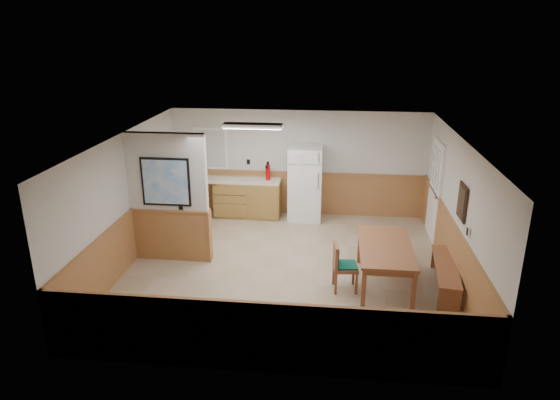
# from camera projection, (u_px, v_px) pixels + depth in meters

# --- Properties ---
(ground) EXTENTS (6.00, 6.00, 0.00)m
(ground) POSITION_uv_depth(u_px,v_px,m) (286.00, 269.00, 9.39)
(ground) COLOR tan
(ground) RESTS_ON ground
(ceiling) EXTENTS (6.00, 6.00, 0.02)m
(ceiling) POSITION_uv_depth(u_px,v_px,m) (287.00, 138.00, 8.56)
(ceiling) COLOR white
(ceiling) RESTS_ON back_wall
(back_wall) EXTENTS (6.00, 0.02, 2.50)m
(back_wall) POSITION_uv_depth(u_px,v_px,m) (299.00, 163.00, 11.79)
(back_wall) COLOR silver
(back_wall) RESTS_ON ground
(right_wall) EXTENTS (0.02, 6.00, 2.50)m
(right_wall) POSITION_uv_depth(u_px,v_px,m) (458.00, 213.00, 8.67)
(right_wall) COLOR silver
(right_wall) RESTS_ON ground
(left_wall) EXTENTS (0.02, 6.00, 2.50)m
(left_wall) POSITION_uv_depth(u_px,v_px,m) (126.00, 200.00, 9.28)
(left_wall) COLOR silver
(left_wall) RESTS_ON ground
(wainscot_back) EXTENTS (6.00, 0.04, 1.00)m
(wainscot_back) POSITION_uv_depth(u_px,v_px,m) (298.00, 193.00, 12.02)
(wainscot_back) COLOR #A76842
(wainscot_back) RESTS_ON ground
(wainscot_right) EXTENTS (0.04, 6.00, 1.00)m
(wainscot_right) POSITION_uv_depth(u_px,v_px,m) (452.00, 252.00, 8.92)
(wainscot_right) COLOR #A76842
(wainscot_right) RESTS_ON ground
(wainscot_left) EXTENTS (0.04, 6.00, 1.00)m
(wainscot_left) POSITION_uv_depth(u_px,v_px,m) (131.00, 237.00, 9.53)
(wainscot_left) COLOR #A76842
(wainscot_left) RESTS_ON ground
(partition_wall) EXTENTS (1.50, 0.20, 2.50)m
(partition_wall) POSITION_uv_depth(u_px,v_px,m) (169.00, 199.00, 9.39)
(partition_wall) COLOR silver
(partition_wall) RESTS_ON ground
(kitchen_counter) EXTENTS (2.20, 0.61, 1.00)m
(kitchen_counter) POSITION_uv_depth(u_px,v_px,m) (247.00, 197.00, 11.87)
(kitchen_counter) COLOR #A37D3A
(kitchen_counter) RESTS_ON ground
(exterior_door) EXTENTS (0.07, 1.02, 2.15)m
(exterior_door) POSITION_uv_depth(u_px,v_px,m) (435.00, 190.00, 10.52)
(exterior_door) COLOR white
(exterior_door) RESTS_ON ground
(kitchen_window) EXTENTS (0.80, 0.04, 1.00)m
(kitchen_window) POSITION_uv_depth(u_px,v_px,m) (211.00, 149.00, 11.88)
(kitchen_window) COLOR white
(kitchen_window) RESTS_ON back_wall
(wall_painting) EXTENTS (0.04, 0.50, 0.60)m
(wall_painting) POSITION_uv_depth(u_px,v_px,m) (462.00, 202.00, 8.29)
(wall_painting) COLOR black
(wall_painting) RESTS_ON right_wall
(fluorescent_fixture) EXTENTS (1.20, 0.30, 0.09)m
(fluorescent_fixture) POSITION_uv_depth(u_px,v_px,m) (253.00, 126.00, 9.88)
(fluorescent_fixture) COLOR white
(fluorescent_fixture) RESTS_ON ceiling
(refrigerator) EXTENTS (0.77, 0.72, 1.73)m
(refrigerator) POSITION_uv_depth(u_px,v_px,m) (305.00, 183.00, 11.55)
(refrigerator) COLOR white
(refrigerator) RESTS_ON ground
(dining_table) EXTENTS (0.91, 1.81, 0.75)m
(dining_table) POSITION_uv_depth(u_px,v_px,m) (385.00, 250.00, 8.60)
(dining_table) COLOR #955636
(dining_table) RESTS_ON ground
(dining_bench) EXTENTS (0.56, 1.72, 0.45)m
(dining_bench) POSITION_uv_depth(u_px,v_px,m) (446.00, 271.00, 8.56)
(dining_bench) COLOR #955636
(dining_bench) RESTS_ON ground
(dining_chair) EXTENTS (0.60, 0.45, 0.85)m
(dining_chair) POSITION_uv_depth(u_px,v_px,m) (341.00, 263.00, 8.50)
(dining_chair) COLOR #955636
(dining_chair) RESTS_ON ground
(fire_extinguisher) EXTENTS (0.15, 0.15, 0.44)m
(fire_extinguisher) POSITION_uv_depth(u_px,v_px,m) (268.00, 172.00, 11.63)
(fire_extinguisher) COLOR #B4090B
(fire_extinguisher) RESTS_ON kitchen_counter
(soap_bottle) EXTENTS (0.09, 0.09, 0.23)m
(soap_bottle) POSITION_uv_depth(u_px,v_px,m) (204.00, 173.00, 11.83)
(soap_bottle) COLOR #17802D
(soap_bottle) RESTS_ON kitchen_counter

